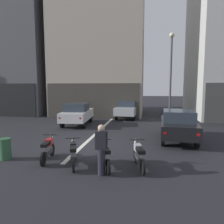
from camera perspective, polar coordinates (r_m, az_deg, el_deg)
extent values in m
plane|color=#232328|center=(10.98, -7.22, -8.38)|extent=(120.00, 120.00, 0.00)
cube|color=silver|center=(16.69, -1.37, -3.11)|extent=(0.20, 18.00, 0.01)
cube|color=#56565B|center=(27.62, -25.73, 17.37)|extent=(10.19, 7.64, 16.52)
cube|color=#B2A893|center=(23.45, -3.14, 18.88)|extent=(8.94, 7.29, 15.59)
cube|color=#3E3A33|center=(19.37, -5.37, 2.98)|extent=(8.58, 0.10, 3.20)
cylinder|color=black|center=(17.77, -10.68, -1.59)|extent=(0.23, 0.65, 0.64)
cylinder|color=black|center=(17.42, -5.75, -1.67)|extent=(0.23, 0.65, 0.64)
cylinder|color=black|center=(15.31, -13.26, -2.98)|extent=(0.23, 0.65, 0.64)
cylinder|color=black|center=(14.91, -7.57, -3.12)|extent=(0.23, 0.65, 0.64)
cube|color=silver|center=(16.27, -9.29, -0.79)|extent=(2.08, 4.23, 0.66)
cube|color=#2D3842|center=(16.06, -9.46, 1.30)|extent=(1.70, 2.08, 0.56)
cube|color=red|center=(14.54, -13.91, -1.59)|extent=(0.14, 0.07, 0.12)
cube|color=red|center=(14.15, -8.50, -1.69)|extent=(0.14, 0.07, 0.12)
cylinder|color=black|center=(13.19, 13.58, -4.54)|extent=(0.23, 0.65, 0.64)
cylinder|color=black|center=(13.29, 20.29, -4.68)|extent=(0.23, 0.65, 0.64)
cylinder|color=black|center=(10.65, 13.61, -7.22)|extent=(0.23, 0.65, 0.64)
cylinder|color=black|center=(10.78, 21.95, -7.36)|extent=(0.23, 0.65, 0.64)
cube|color=black|center=(11.87, 17.40, -3.79)|extent=(2.05, 4.21, 0.66)
cube|color=#2D3842|center=(11.63, 17.56, -0.97)|extent=(1.68, 2.07, 0.56)
cube|color=red|center=(9.84, 14.12, -5.52)|extent=(0.14, 0.07, 0.12)
cube|color=red|center=(9.97, 22.28, -5.67)|extent=(0.14, 0.07, 0.12)
cylinder|color=black|center=(18.22, 5.92, -1.31)|extent=(0.23, 0.65, 0.64)
cylinder|color=black|center=(18.49, 1.16, -1.15)|extent=(0.23, 0.65, 0.64)
cylinder|color=black|center=(20.77, 6.91, -0.33)|extent=(0.23, 0.65, 0.64)
cylinder|color=black|center=(21.01, 2.71, -0.21)|extent=(0.23, 0.65, 0.64)
cube|color=#B7BABF|center=(19.56, 4.21, 0.53)|extent=(2.08, 4.23, 0.66)
cube|color=#2D3842|center=(19.65, 4.30, 2.35)|extent=(1.70, 2.08, 0.56)
cube|color=red|center=(21.44, 6.97, 1.18)|extent=(0.14, 0.07, 0.12)
cube|color=red|center=(21.65, 3.27, 1.27)|extent=(0.14, 0.07, 0.12)
cylinder|color=#47474C|center=(15.81, 15.49, 7.53)|extent=(0.14, 0.14, 6.29)
sphere|color=beige|center=(16.21, 15.88, 19.35)|extent=(0.36, 0.36, 0.36)
cylinder|color=black|center=(9.26, -15.84, -9.79)|extent=(0.15, 0.52, 0.52)
cylinder|color=black|center=(8.22, -18.11, -12.01)|extent=(0.15, 0.52, 0.52)
cube|color=#38383D|center=(8.66, -17.02, -10.23)|extent=(0.31, 0.76, 0.22)
cube|color=black|center=(8.42, -17.43, -8.26)|extent=(0.31, 0.63, 0.12)
cube|color=red|center=(8.81, -16.60, -7.70)|extent=(0.27, 0.39, 0.24)
cylinder|color=#4C4C51|center=(9.03, -16.18, -7.79)|extent=(0.11, 0.25, 0.70)
cylinder|color=black|center=(8.88, -16.39, -5.90)|extent=(0.55, 0.12, 0.04)
sphere|color=silver|center=(9.11, -15.99, -6.57)|extent=(0.12, 0.12, 0.12)
cylinder|color=black|center=(8.51, -10.34, -11.13)|extent=(0.24, 0.51, 0.52)
cylinder|color=black|center=(7.42, -10.36, -13.83)|extent=(0.24, 0.51, 0.52)
cube|color=#38383D|center=(7.88, -10.37, -11.75)|extent=(0.43, 0.76, 0.22)
cube|color=black|center=(7.63, -10.43, -9.62)|extent=(0.41, 0.64, 0.12)
cube|color=black|center=(8.03, -10.41, -8.94)|extent=(0.33, 0.41, 0.24)
cylinder|color=#4C4C51|center=(8.26, -10.40, -8.98)|extent=(0.14, 0.25, 0.70)
cylinder|color=black|center=(8.10, -10.45, -6.94)|extent=(0.53, 0.22, 0.04)
sphere|color=silver|center=(8.34, -10.42, -7.64)|extent=(0.12, 0.12, 0.12)
cylinder|color=black|center=(8.17, -2.57, -11.79)|extent=(0.25, 0.51, 0.52)
cylinder|color=black|center=(7.10, -1.09, -14.68)|extent=(0.25, 0.51, 0.52)
cube|color=#38383D|center=(7.55, -1.82, -12.48)|extent=(0.45, 0.76, 0.22)
cube|color=black|center=(7.29, -1.62, -10.28)|extent=(0.42, 0.64, 0.12)
cube|color=silver|center=(7.69, -2.16, -9.53)|extent=(0.33, 0.41, 0.24)
cylinder|color=#4C4C51|center=(7.92, -2.42, -9.57)|extent=(0.15, 0.25, 0.70)
cylinder|color=black|center=(7.76, -2.33, -7.45)|extent=(0.53, 0.23, 0.04)
sphere|color=silver|center=(7.99, -2.57, -8.16)|extent=(0.12, 0.12, 0.12)
cylinder|color=black|center=(8.20, 6.36, -11.75)|extent=(0.20, 0.52, 0.52)
cylinder|color=black|center=(7.15, 8.27, -14.62)|extent=(0.20, 0.52, 0.52)
cube|color=#38383D|center=(7.59, 7.34, -12.43)|extent=(0.38, 0.76, 0.22)
cube|color=black|center=(7.33, 7.65, -10.24)|extent=(0.36, 0.64, 0.12)
cube|color=#B2B5BA|center=(7.73, 6.96, -9.50)|extent=(0.30, 0.40, 0.24)
cylinder|color=#4C4C51|center=(7.95, 6.61, -9.54)|extent=(0.13, 0.25, 0.70)
cylinder|color=black|center=(7.79, 6.77, -7.43)|extent=(0.54, 0.17, 0.04)
sphere|color=silver|center=(8.02, 6.44, -8.14)|extent=(0.12, 0.12, 0.12)
cylinder|color=#23232D|center=(7.06, -2.87, -13.36)|extent=(0.24, 0.24, 0.86)
cube|color=black|center=(6.84, -2.90, -7.69)|extent=(0.38, 0.25, 0.58)
sphere|color=beige|center=(6.75, -2.92, -4.32)|extent=(0.22, 0.22, 0.22)
cylinder|color=#2D5938|center=(9.46, -26.86, -8.89)|extent=(0.44, 0.44, 0.85)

